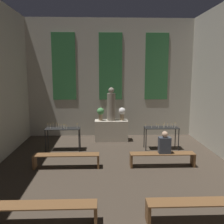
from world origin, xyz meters
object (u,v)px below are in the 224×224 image
object	(u,v)px
flower_vase_right	(122,112)
pew_second_left	(45,210)
altar	(111,130)
candle_rack_right	(161,130)
pew_back_left	(66,158)
candle_rack_left	(63,131)
person_seated	(165,144)
statue	(111,105)
pew_second_right	(198,207)
pew_back_right	(162,157)
flower_vase_left	(101,113)

from	to	relation	value
flower_vase_right	pew_second_left	distance (m)	6.28
altar	pew_second_left	xyz separation A→B (m)	(-1.48, -5.91, -0.12)
candle_rack_right	pew_back_left	distance (m)	3.79
altar	pew_back_left	distance (m)	3.36
flower_vase_right	candle_rack_left	xyz separation A→B (m)	(-2.30, -1.24, -0.48)
altar	candle_rack_right	distance (m)	2.25
altar	flower_vase_right	distance (m)	0.90
person_seated	pew_back_left	bearing A→B (deg)	-180.00
statue	pew_second_right	world-z (taller)	statue
candle_rack_left	candle_rack_right	size ratio (longest dim) A/B	1.00
pew_back_left	candle_rack_left	bearing A→B (deg)	101.94
pew_second_left	pew_back_right	xyz separation A→B (m)	(2.95, 2.90, 0.00)
candle_rack_right	pew_second_left	distance (m)	5.75
statue	person_seated	size ratio (longest dim) A/B	2.00
flower_vase_left	person_seated	bearing A→B (deg)	-56.62
candle_rack_right	pew_second_right	bearing A→B (deg)	-94.61
flower_vase_right	candle_rack_left	size ratio (longest dim) A/B	0.42
candle_rack_left	pew_second_right	size ratio (longest dim) A/B	0.64
altar	pew_second_left	bearing A→B (deg)	-104.02
statue	person_seated	xyz separation A→B (m)	(1.53, -3.01, -0.79)
pew_second_right	candle_rack_right	bearing A→B (deg)	85.39
flower_vase_right	pew_second_right	xyz separation A→B (m)	(1.02, -5.91, -0.90)
altar	person_seated	size ratio (longest dim) A/B	2.01
flower_vase_right	pew_back_left	size ratio (longest dim) A/B	0.27
pew_second_left	person_seated	world-z (taller)	person_seated
pew_second_left	pew_back_left	world-z (taller)	same
statue	flower_vase_right	distance (m)	0.54
statue	pew_second_left	bearing A→B (deg)	-104.02
pew_back_left	flower_vase_right	bearing A→B (deg)	57.37
flower_vase_right	pew_back_right	world-z (taller)	flower_vase_right
statue	flower_vase_left	distance (m)	0.54
flower_vase_left	candle_rack_right	world-z (taller)	flower_vase_left
pew_second_right	pew_back_right	size ratio (longest dim) A/B	1.00
pew_back_right	flower_vase_left	bearing A→B (deg)	122.63
flower_vase_left	candle_rack_left	size ratio (longest dim) A/B	0.42
statue	person_seated	distance (m)	3.47
altar	pew_back_left	bearing A→B (deg)	-116.11
flower_vase_right	candle_rack_right	world-z (taller)	flower_vase_right
pew_back_left	pew_back_right	distance (m)	2.95
candle_rack_left	pew_back_left	bearing A→B (deg)	-78.06
pew_second_left	statue	bearing A→B (deg)	75.98
altar	pew_second_right	distance (m)	6.09
pew_back_left	person_seated	distance (m)	3.04
statue	candle_rack_left	bearing A→B (deg)	-146.09
flower_vase_left	pew_second_left	xyz separation A→B (m)	(-1.02, -5.91, -0.90)
pew_second_right	person_seated	distance (m)	2.93
altar	candle_rack_left	xyz separation A→B (m)	(-1.85, -1.24, 0.29)
pew_back_right	person_seated	world-z (taller)	person_seated
flower_vase_right	pew_back_right	xyz separation A→B (m)	(1.02, -3.01, -0.90)
pew_back_right	person_seated	bearing A→B (deg)	0.00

